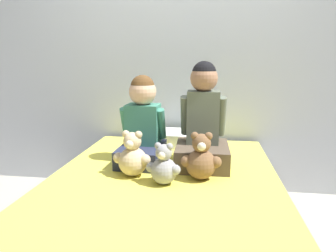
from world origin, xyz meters
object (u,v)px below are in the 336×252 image
object	(u,v)px
bed	(162,219)
teddy_bear_held_by_right_child	(201,160)
teddy_bear_between_children	(164,167)
pillow_at_headboard	(177,138)
child_on_right	(203,125)
teddy_bear_held_by_left_child	(133,157)
child_on_left	(142,125)

from	to	relation	value
bed	teddy_bear_held_by_right_child	bearing A→B (deg)	20.01
teddy_bear_between_children	pillow_at_headboard	size ratio (longest dim) A/B	0.54
bed	child_on_right	world-z (taller)	child_on_right
teddy_bear_held_by_left_child	teddy_bear_held_by_right_child	xyz separation A→B (m)	(0.42, 0.00, 0.00)
teddy_bear_held_by_right_child	pillow_at_headboard	xyz separation A→B (m)	(-0.23, 0.74, -0.07)
child_on_left	teddy_bear_held_by_left_child	xyz separation A→B (m)	(-0.00, -0.28, -0.14)
bed	teddy_bear_between_children	size ratio (longest dim) A/B	8.15
pillow_at_headboard	teddy_bear_held_by_right_child	bearing A→B (deg)	-72.86
child_on_left	pillow_at_headboard	world-z (taller)	child_on_left
bed	child_on_right	size ratio (longest dim) A/B	2.87
teddy_bear_held_by_left_child	teddy_bear_held_by_right_child	bearing A→B (deg)	5.44
teddy_bear_held_by_right_child	child_on_left	bearing A→B (deg)	143.96
child_on_left	teddy_bear_held_by_left_child	distance (m)	0.31
teddy_bear_between_children	pillow_at_headboard	distance (m)	0.84
teddy_bear_held_by_right_child	teddy_bear_between_children	world-z (taller)	teddy_bear_held_by_right_child
child_on_left	teddy_bear_between_children	world-z (taller)	child_on_left
bed	child_on_left	distance (m)	0.65
child_on_right	child_on_left	bearing A→B (deg)	178.18
bed	teddy_bear_held_by_left_child	bearing A→B (deg)	157.83
bed	teddy_bear_held_by_right_child	xyz separation A→B (m)	(0.23, 0.08, 0.37)
pillow_at_headboard	child_on_right	bearing A→B (deg)	-64.08
teddy_bear_held_by_left_child	teddy_bear_held_by_right_child	distance (m)	0.42
bed	child_on_right	bearing A→B (deg)	57.35
bed	teddy_bear_held_by_left_child	size ratio (longest dim) A/B	7.00
bed	teddy_bear_between_children	distance (m)	0.35
child_on_left	teddy_bear_held_by_right_child	world-z (taller)	child_on_left
teddy_bear_between_children	pillow_at_headboard	world-z (taller)	teddy_bear_between_children
child_on_right	teddy_bear_held_by_right_child	bearing A→B (deg)	-90.93
child_on_left	pillow_at_headboard	distance (m)	0.54
teddy_bear_held_by_left_child	teddy_bear_between_children	size ratio (longest dim) A/B	1.16
child_on_left	child_on_right	size ratio (longest dim) A/B	0.87
child_on_right	teddy_bear_between_children	xyz separation A→B (m)	(-0.21, -0.37, -0.17)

